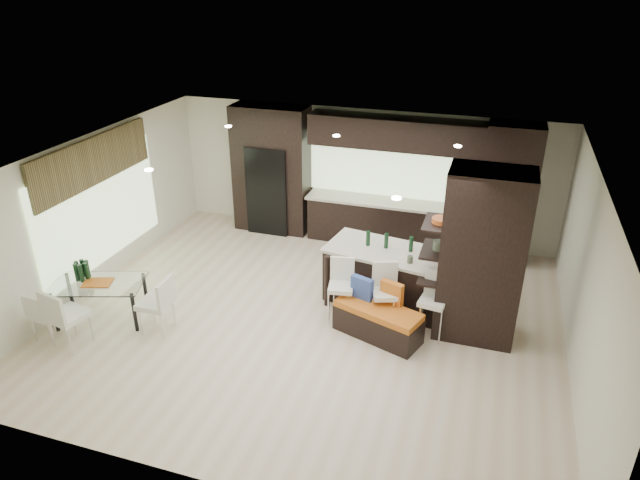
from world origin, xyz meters
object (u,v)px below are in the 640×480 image
(stool_right, at_px, (432,313))
(bench, at_px, (378,322))
(chair_end, at_px, (156,307))
(kitchen_island, at_px, (395,278))
(dining_table, at_px, (101,302))
(chair_near, at_px, (69,319))
(stool_left, at_px, (341,298))
(floor_vase, at_px, (408,286))
(stool_mid, at_px, (385,305))
(chair_far, at_px, (48,317))

(stool_right, bearing_deg, bench, -155.77)
(chair_end, bearing_deg, kitchen_island, -61.92)
(dining_table, distance_m, chair_near, 0.74)
(stool_left, xyz_separation_m, chair_end, (-2.68, -1.15, 0.00))
(stool_right, relative_size, floor_vase, 0.81)
(kitchen_island, xyz_separation_m, floor_vase, (0.26, -0.30, 0.06))
(stool_left, height_order, chair_end, chair_end)
(floor_vase, height_order, dining_table, floor_vase)
(stool_left, xyz_separation_m, chair_near, (-3.71, -1.88, 0.02))
(stool_mid, height_order, chair_end, stool_mid)
(chair_far, distance_m, chair_end, 1.63)
(dining_table, distance_m, chair_end, 1.03)
(bench, xyz_separation_m, chair_far, (-4.82, -1.61, 0.12))
(stool_left, bearing_deg, stool_mid, -10.31)
(stool_left, xyz_separation_m, chair_far, (-4.15, -1.84, -0.05))
(stool_mid, relative_size, chair_far, 1.18)
(stool_right, relative_size, dining_table, 0.63)
(stool_mid, xyz_separation_m, chair_end, (-3.41, -1.14, -0.01))
(chair_end, bearing_deg, chair_far, 113.30)
(kitchen_island, distance_m, chair_far, 5.55)
(stool_right, height_order, bench, stool_right)
(bench, bearing_deg, chair_near, -140.10)
(kitchen_island, xyz_separation_m, chair_end, (-3.41, -1.95, -0.05))
(dining_table, relative_size, chair_end, 1.60)
(stool_left, relative_size, chair_end, 0.99)
(kitchen_island, distance_m, stool_right, 1.09)
(kitchen_island, height_order, stool_mid, kitchen_island)
(floor_vase, xyz_separation_m, dining_table, (-4.70, -1.65, -0.21))
(kitchen_island, relative_size, chair_far, 3.08)
(bench, xyz_separation_m, chair_end, (-3.35, -0.92, 0.18))
(stool_mid, xyz_separation_m, floor_vase, (0.26, 0.51, 0.10))
(stool_mid, relative_size, stool_right, 1.02)
(chair_far, height_order, chair_end, chair_end)
(bench, xyz_separation_m, chair_near, (-4.38, -1.65, 0.20))
(stool_mid, height_order, stool_right, stool_mid)
(kitchen_island, distance_m, stool_left, 1.09)
(chair_far, bearing_deg, stool_mid, 24.57)
(stool_right, height_order, dining_table, stool_right)
(kitchen_island, bearing_deg, chair_far, -142.28)
(kitchen_island, bearing_deg, bench, -83.98)
(chair_far, bearing_deg, bench, 22.46)
(stool_right, bearing_deg, stool_left, -171.89)
(chair_far, bearing_deg, stool_right, 22.12)
(kitchen_island, relative_size, floor_vase, 2.16)
(stool_mid, bearing_deg, stool_left, 159.08)
(stool_right, distance_m, chair_end, 4.29)
(floor_vase, bearing_deg, chair_end, -155.80)
(stool_right, bearing_deg, chair_far, -153.68)
(chair_near, relative_size, chair_end, 1.05)
(kitchen_island, height_order, chair_near, kitchen_island)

